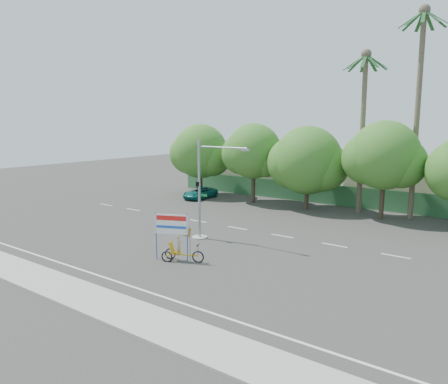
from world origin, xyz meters
The scene contains 14 objects.
ground centered at (0.00, 0.00, 0.00)m, with size 120.00×120.00×0.00m, color #33302D.
sidewalk_near centered at (0.00, -7.50, 0.06)m, with size 50.00×2.40×0.12m, color gray.
fence centered at (0.00, 21.50, 1.00)m, with size 38.00×0.08×2.00m, color #336B3D.
building_left centered at (-10.00, 26.00, 2.00)m, with size 12.00×8.00×4.00m, color beige.
building_right centered at (8.00, 26.00, 1.80)m, with size 14.00×8.00×3.60m, color beige.
tree_far_left centered at (-14.05, 18.00, 4.76)m, with size 7.14×6.00×7.96m.
tree_left centered at (-7.05, 18.00, 5.06)m, with size 6.66×5.60×8.07m.
tree_center centered at (-1.05, 18.00, 4.47)m, with size 7.62×6.40×7.85m.
tree_right centered at (5.95, 18.00, 5.24)m, with size 6.90×5.80×8.36m.
palm_tall centered at (8.00, 19.50, 10.46)m, with size 3.73×3.79×17.45m.
palm_short centered at (3.50, 19.50, 8.86)m, with size 3.73×3.79×14.45m.
traffic_signal centered at (-2.20, 3.98, 2.92)m, with size 4.72×1.10×7.00m.
trike_billboard centered at (-0.33, -0.77, 1.20)m, with size 2.80×1.43×2.97m.
pickup_truck centered at (-12.80, 16.40, 0.61)m, with size 2.03×4.41×1.23m, color #0E625B.
Camera 1 is at (17.00, -19.28, 8.31)m, focal length 35.00 mm.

